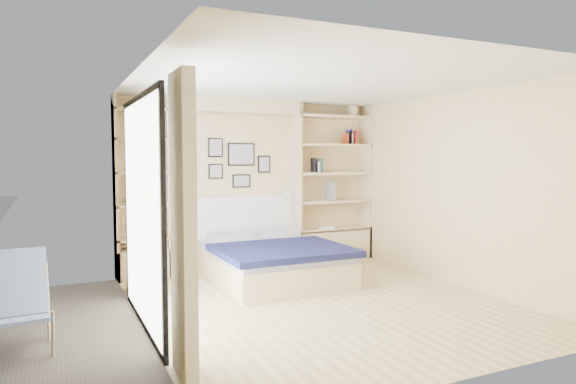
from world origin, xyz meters
name	(u,v)px	position (x,y,z in m)	size (l,w,h in m)	color
ground	(320,302)	(0.00, 0.00, 0.00)	(4.50, 4.50, 0.00)	#DDC283
room_shell	(243,200)	(-0.39, 1.52, 1.08)	(4.50, 4.50, 4.50)	beige
bed	(272,260)	(-0.08, 1.22, 0.27)	(1.66, 2.05, 1.07)	beige
photo_gallery	(222,161)	(-0.45, 2.22, 1.60)	(1.48, 0.02, 0.82)	black
reading_lamps	(237,195)	(-0.30, 2.00, 1.10)	(1.92, 0.12, 0.15)	silver
shelf_decor	(318,155)	(1.08, 2.07, 1.69)	(3.55, 0.23, 2.03)	navy
deck_chair	(18,303)	(-3.05, -0.15, 0.41)	(0.56, 0.88, 0.86)	tan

